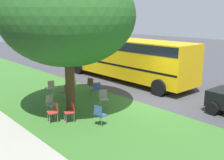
% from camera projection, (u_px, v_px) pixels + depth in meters
% --- Properties ---
extents(ground, '(80.00, 80.00, 0.00)m').
position_uv_depth(ground, '(151.00, 104.00, 13.86)').
color(ground, '#424247').
extents(grass_verge, '(48.00, 6.00, 0.01)m').
position_uv_depth(grass_verge, '(103.00, 119.00, 11.81)').
color(grass_verge, '#3D752D').
rests_on(grass_verge, ground).
extents(sidewalk_strip, '(48.00, 2.80, 0.01)m').
position_uv_depth(sidewalk_strip, '(1.00, 152.00, 8.98)').
color(sidewalk_strip, '#ADA89E').
rests_on(sidewalk_strip, ground).
extents(street_tree, '(6.07, 6.07, 6.66)m').
position_uv_depth(street_tree, '(68.00, 16.00, 11.93)').
color(street_tree, brown).
rests_on(street_tree, ground).
extents(chair_0, '(0.54, 0.53, 0.88)m').
position_uv_depth(chair_0, '(96.00, 89.00, 14.86)').
color(chair_0, '#335184').
rests_on(chair_0, ground).
extents(chair_1, '(0.50, 0.51, 0.88)m').
position_uv_depth(chair_1, '(54.00, 110.00, 11.42)').
color(chair_1, '#B7332D').
rests_on(chair_1, ground).
extents(chair_2, '(0.53, 0.52, 0.88)m').
position_uv_depth(chair_2, '(72.00, 85.00, 15.53)').
color(chair_2, beige).
rests_on(chair_2, ground).
extents(chair_3, '(0.45, 0.44, 0.88)m').
position_uv_depth(chair_3, '(50.00, 87.00, 15.22)').
color(chair_3, beige).
rests_on(chair_3, ground).
extents(chair_4, '(0.53, 0.53, 0.88)m').
position_uv_depth(chair_4, '(71.00, 110.00, 11.44)').
color(chair_4, '#B7332D').
rests_on(chair_4, ground).
extents(chair_5, '(0.55, 0.55, 0.88)m').
position_uv_depth(chair_5, '(65.00, 90.00, 14.47)').
color(chair_5, brown).
rests_on(chair_5, ground).
extents(chair_6, '(0.51, 0.52, 0.88)m').
position_uv_depth(chair_6, '(92.00, 84.00, 15.89)').
color(chair_6, brown).
rests_on(chair_6, ground).
extents(chair_7, '(0.56, 0.56, 0.88)m').
position_uv_depth(chair_7, '(103.00, 97.00, 13.27)').
color(chair_7, '#ADA393').
rests_on(chair_7, ground).
extents(chair_8, '(0.46, 0.46, 0.88)m').
position_uv_depth(chair_8, '(51.00, 103.00, 12.45)').
color(chair_8, '#ADA393').
rests_on(chair_8, ground).
extents(chair_9, '(0.49, 0.50, 0.88)m').
position_uv_depth(chair_9, '(100.00, 114.00, 11.02)').
color(chair_9, '#335184').
rests_on(chair_9, ground).
extents(school_bus, '(10.40, 2.80, 2.88)m').
position_uv_depth(school_bus, '(126.00, 55.00, 18.65)').
color(school_bus, yellow).
rests_on(school_bus, ground).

